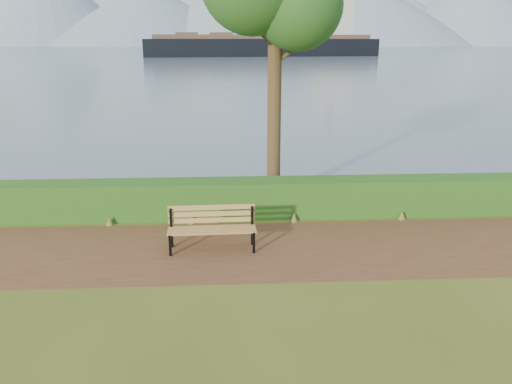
{
  "coord_description": "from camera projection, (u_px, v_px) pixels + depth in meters",
  "views": [
    {
      "loc": [
        -0.09,
        -10.23,
        4.61
      ],
      "look_at": [
        0.55,
        1.2,
        1.1
      ],
      "focal_mm": 35.0,
      "sensor_mm": 36.0,
      "label": 1
    }
  ],
  "objects": [
    {
      "name": "water",
      "position": [
        227.0,
        49.0,
        259.33
      ],
      "size": [
        700.0,
        510.0,
        0.0
      ],
      "primitive_type": "cube",
      "color": "#3F5165",
      "rests_on": "ground"
    },
    {
      "name": "cargo_ship",
      "position": [
        270.0,
        45.0,
        142.02
      ],
      "size": [
        67.39,
        20.37,
        20.21
      ],
      "rotation": [
        0.0,
        0.0,
        0.15
      ],
      "color": "black",
      "rests_on": "ground"
    },
    {
      "name": "bench",
      "position": [
        212.0,
        225.0,
        11.32
      ],
      "size": [
        2.0,
        0.64,
        1.0
      ],
      "rotation": [
        0.0,
        0.0,
        0.03
      ],
      "color": "black",
      "rests_on": "ground"
    },
    {
      "name": "path",
      "position": [
        234.0,
        250.0,
        11.41
      ],
      "size": [
        40.0,
        3.4,
        0.01
      ],
      "primitive_type": "cube",
      "color": "#55311D",
      "rests_on": "ground"
    },
    {
      "name": "mountains",
      "position": [
        215.0,
        9.0,
        390.15
      ],
      "size": [
        585.0,
        190.0,
        70.0
      ],
      "color": "gray",
      "rests_on": "ground"
    },
    {
      "name": "hedge",
      "position": [
        233.0,
        198.0,
        13.46
      ],
      "size": [
        32.0,
        0.85,
        1.0
      ],
      "primitive_type": "cube",
      "color": "#214C15",
      "rests_on": "ground"
    },
    {
      "name": "ground",
      "position": [
        234.0,
        255.0,
        11.12
      ],
      "size": [
        140.0,
        140.0,
        0.0
      ],
      "primitive_type": "plane",
      "color": "#4B5B1A",
      "rests_on": "ground"
    }
  ]
}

